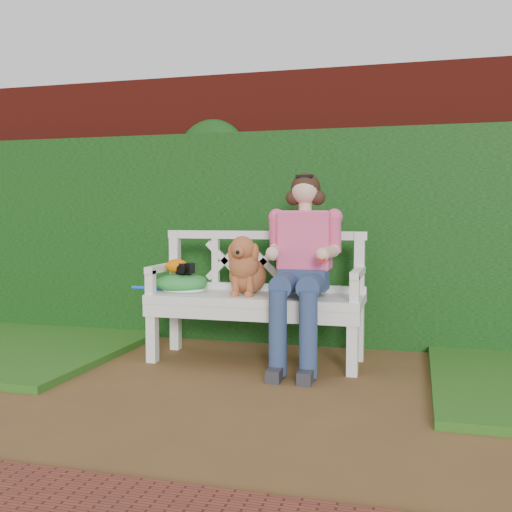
# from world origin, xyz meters

# --- Properties ---
(ground) EXTENTS (60.00, 60.00, 0.00)m
(ground) POSITION_xyz_m (0.00, 0.00, 0.00)
(ground) COLOR brown
(brick_wall) EXTENTS (10.00, 0.30, 2.20)m
(brick_wall) POSITION_xyz_m (0.00, 1.90, 1.10)
(brick_wall) COLOR #5A140D
(brick_wall) RESTS_ON ground
(ivy_hedge) EXTENTS (10.00, 0.18, 1.70)m
(ivy_hedge) POSITION_xyz_m (0.00, 1.68, 0.85)
(ivy_hedge) COLOR #225D1C
(ivy_hedge) RESTS_ON ground
(garden_bench) EXTENTS (1.59, 0.63, 0.48)m
(garden_bench) POSITION_xyz_m (-0.09, 1.00, 0.24)
(garden_bench) COLOR white
(garden_bench) RESTS_ON ground
(seated_woman) EXTENTS (0.58, 0.74, 1.27)m
(seated_woman) POSITION_xyz_m (0.26, 0.98, 0.63)
(seated_woman) COLOR #CC2140
(seated_woman) RESTS_ON ground
(dog) EXTENTS (0.28, 0.38, 0.42)m
(dog) POSITION_xyz_m (-0.15, 0.98, 0.69)
(dog) COLOR brown
(dog) RESTS_ON garden_bench
(tennis_racket) EXTENTS (0.63, 0.33, 0.03)m
(tennis_racket) POSITION_xyz_m (-0.67, 1.01, 0.49)
(tennis_racket) COLOR white
(tennis_racket) RESTS_ON garden_bench
(green_bag) EXTENTS (0.41, 0.32, 0.13)m
(green_bag) POSITION_xyz_m (-0.66, 1.00, 0.55)
(green_bag) COLOR #449339
(green_bag) RESTS_ON garden_bench
(camera_item) EXTENTS (0.12, 0.10, 0.08)m
(camera_item) POSITION_xyz_m (-0.61, 0.98, 0.65)
(camera_item) COLOR black
(camera_item) RESTS_ON green_bag
(baseball_glove) EXTENTS (0.17, 0.13, 0.10)m
(baseball_glove) POSITION_xyz_m (-0.68, 0.99, 0.67)
(baseball_glove) COLOR orange
(baseball_glove) RESTS_ON green_bag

